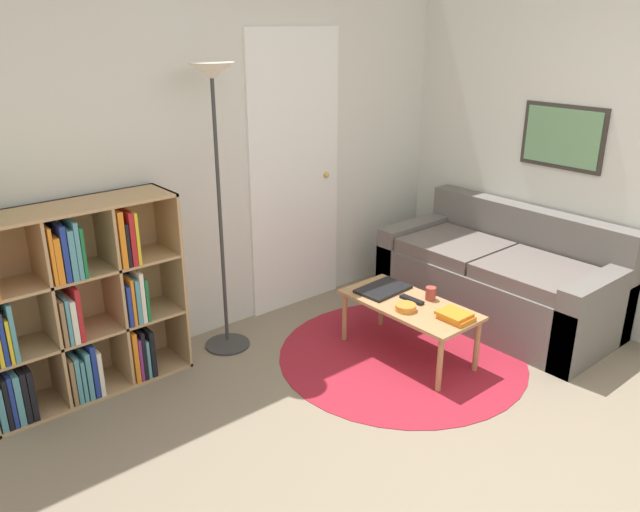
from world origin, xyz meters
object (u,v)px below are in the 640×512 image
(bowl, at_px, (405,307))
(cup, at_px, (431,293))
(bookshelf, at_px, (73,310))
(laptop, at_px, (383,289))
(floor_lamp, at_px, (215,128))
(couch, at_px, (501,280))
(coffee_table, at_px, (409,309))

(bowl, distance_m, cup, 0.25)
(bookshelf, distance_m, cup, 2.22)
(laptop, bearing_deg, bowl, -110.32)
(floor_lamp, bearing_deg, laptop, -36.20)
(floor_lamp, xyz_separation_m, bowl, (0.75, -0.95, -1.09))
(couch, bearing_deg, coffee_table, 177.76)
(floor_lamp, bearing_deg, couch, -26.67)
(coffee_table, bearing_deg, cup, -20.33)
(coffee_table, relative_size, bowl, 6.88)
(floor_lamp, distance_m, cup, 1.74)
(laptop, relative_size, bowl, 2.76)
(bowl, bearing_deg, couch, 1.08)
(bookshelf, height_order, cup, bookshelf)
(floor_lamp, xyz_separation_m, laptop, (0.87, -0.63, -1.10))
(bowl, bearing_deg, bookshelf, 149.25)
(bookshelf, xyz_separation_m, couch, (2.81, -1.00, -0.26))
(bookshelf, bearing_deg, couch, -19.64)
(couch, relative_size, laptop, 4.58)
(laptop, relative_size, cup, 4.29)
(coffee_table, xyz_separation_m, cup, (0.15, -0.05, 0.09))
(couch, bearing_deg, cup, -178.96)
(coffee_table, bearing_deg, couch, -2.24)
(couch, xyz_separation_m, bowl, (-1.09, -0.02, 0.12))
(couch, relative_size, bowl, 12.63)
(laptop, xyz_separation_m, bowl, (-0.12, -0.31, 0.01))
(floor_lamp, height_order, coffee_table, floor_lamp)
(cup, bearing_deg, bookshelf, 152.65)
(floor_lamp, bearing_deg, bookshelf, 175.42)
(bookshelf, bearing_deg, cup, -27.35)
(bowl, relative_size, cup, 1.56)
(floor_lamp, distance_m, couch, 2.39)
(bookshelf, xyz_separation_m, laptop, (1.83, -0.71, -0.15))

